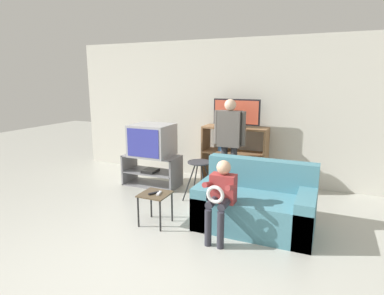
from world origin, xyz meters
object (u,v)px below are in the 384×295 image
Objects in this scene: television_main at (152,140)px; remote_control_black at (154,193)px; tv_stand at (152,171)px; folding_stool at (200,168)px; person_standing_adult at (229,137)px; media_shelf at (234,155)px; television_flat at (236,114)px; snack_table at (155,198)px; remote_control_white at (159,193)px; person_seated_child at (221,193)px; couch at (256,205)px.

remote_control_black is (0.83, -1.39, -0.39)m from television_main.
tv_stand is 1.09m from folding_stool.
person_standing_adult reaches higher than folding_stool.
media_shelf is (1.30, 0.71, -0.29)m from television_main.
television_main is at bearing -152.88° from television_flat.
television_flat reaches higher than media_shelf.
snack_table is (0.86, -1.37, 0.09)m from tv_stand.
media_shelf is 1.02m from folding_stool.
remote_control_white is at bearing 52.70° from remote_control_black.
person_seated_child is at bearing -57.11° from folding_stool.
person_standing_adult is (0.51, 1.59, 0.59)m from snack_table.
snack_table is 0.08m from remote_control_black.
person_seated_child is at bearing -38.76° from television_main.
media_shelf is 1.39× the size of television_flat.
television_main is at bearing 165.18° from folding_stool.
folding_stool is at bearing -123.55° from person_standing_adult.
remote_control_white is (-0.43, -2.04, -0.85)m from television_flat.
folding_stool is at bearing -106.36° from media_shelf.
tv_stand is 0.64× the size of person_standing_adult.
media_shelf is at bearing 77.41° from snack_table.
remote_control_black is at bearing -107.51° from person_standing_adult.
snack_table is 2.95× the size of remote_control_black.
tv_stand reaches higher than remote_control_black.
television_main is at bearing 121.47° from snack_table.
tv_stand is 1.54m from person_standing_adult.
person_seated_child is at bearing -38.51° from tv_stand.
couch is at bearing -23.46° from tv_stand.
tv_stand is 2.28m from person_seated_child.
television_flat reaches higher than snack_table.
person_seated_child is at bearing -121.71° from couch.
television_flat is 5.78× the size of remote_control_black.
media_shelf reaches higher than folding_stool.
person_seated_child is (0.40, -1.63, -0.38)m from person_standing_adult.
media_shelf is 8.04× the size of remote_control_black.
remote_control_white is 0.09× the size of person_standing_adult.
person_standing_adult is at bearing 101.50° from remote_control_black.
television_flat is 0.53× the size of person_standing_adult.
snack_table is 0.10m from remote_control_white.
tv_stand is 6.96× the size of remote_control_black.
media_shelf is 2.73× the size of snack_table.
tv_stand reaches higher than remote_control_white.
tv_stand reaches higher than snack_table.
television_main is 1.55m from television_flat.
remote_control_black is 0.92m from person_seated_child.
television_main is 2.31m from couch.
remote_control_black is 0.10× the size of couch.
person_standing_adult is at bearing 103.90° from person_seated_child.
television_main is 0.73× the size of person_seated_child.
snack_table is at bearing -99.13° from folding_stool.
television_main is at bearing 141.24° from person_seated_child.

